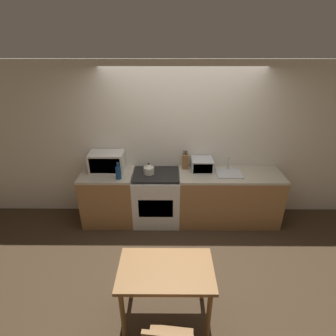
% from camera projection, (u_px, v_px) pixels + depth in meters
% --- Properties ---
extents(ground_plane, '(16.00, 16.00, 0.00)m').
position_uv_depth(ground_plane, '(182.00, 251.00, 3.92)').
color(ground_plane, '#3D2D1E').
extents(wall_back, '(10.00, 0.06, 2.60)m').
position_uv_depth(wall_back, '(181.00, 143.00, 4.35)').
color(wall_back, silver).
rests_on(wall_back, ground_plane).
extents(counter_left_run, '(0.84, 0.62, 0.90)m').
position_uv_depth(counter_left_run, '(109.00, 197.00, 4.42)').
color(counter_left_run, olive).
rests_on(counter_left_run, ground_plane).
extents(counter_right_run, '(1.67, 0.62, 0.90)m').
position_uv_depth(counter_right_run, '(228.00, 198.00, 4.41)').
color(counter_right_run, olive).
rests_on(counter_right_run, ground_plane).
extents(stove_range, '(0.76, 0.62, 0.90)m').
position_uv_depth(stove_range, '(157.00, 198.00, 4.42)').
color(stove_range, silver).
rests_on(stove_range, ground_plane).
extents(kettle, '(0.17, 0.17, 0.19)m').
position_uv_depth(kettle, '(149.00, 169.00, 4.19)').
color(kettle, beige).
rests_on(kettle, stove_range).
extents(microwave, '(0.55, 0.34, 0.32)m').
position_uv_depth(microwave, '(107.00, 162.00, 4.26)').
color(microwave, silver).
rests_on(microwave, counter_left_run).
extents(bottle, '(0.08, 0.08, 0.27)m').
position_uv_depth(bottle, '(118.00, 173.00, 4.02)').
color(bottle, navy).
rests_on(bottle, counter_left_run).
extents(knife_block, '(0.09, 0.10, 0.32)m').
position_uv_depth(knife_block, '(185.00, 161.00, 4.35)').
color(knife_block, brown).
rests_on(knife_block, counter_right_run).
extents(toaster_oven, '(0.35, 0.32, 0.20)m').
position_uv_depth(toaster_oven, '(202.00, 165.00, 4.29)').
color(toaster_oven, silver).
rests_on(toaster_oven, counter_right_run).
extents(sink_basin, '(0.40, 0.35, 0.24)m').
position_uv_depth(sink_basin, '(229.00, 173.00, 4.22)').
color(sink_basin, silver).
rests_on(sink_basin, counter_right_run).
extents(dining_table, '(0.98, 0.60, 0.74)m').
position_uv_depth(dining_table, '(166.00, 276.00, 2.71)').
color(dining_table, brown).
rests_on(dining_table, ground_plane).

